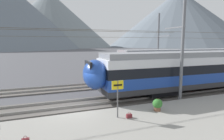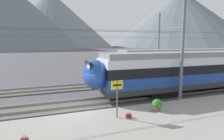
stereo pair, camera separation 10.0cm
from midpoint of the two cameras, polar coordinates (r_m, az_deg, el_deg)
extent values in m
plane|color=#4C4C51|center=(13.54, -10.03, -12.15)|extent=(400.00, 400.00, 0.00)
cube|color=gray|center=(9.74, -5.44, -19.42)|extent=(120.00, 6.48, 0.32)
cube|color=#5B5651|center=(14.81, -11.00, -10.14)|extent=(120.00, 3.00, 0.12)
cube|color=gray|center=(14.09, -10.54, -10.48)|extent=(120.00, 0.07, 0.16)
cube|color=gray|center=(15.45, -11.45, -8.84)|extent=(120.00, 0.07, 0.16)
cube|color=#5B5651|center=(20.22, -13.60, -5.28)|extent=(120.00, 3.00, 0.12)
cube|color=gray|center=(19.50, -13.37, -5.35)|extent=(120.00, 0.07, 0.16)
cube|color=gray|center=(20.89, -13.84, -4.47)|extent=(120.00, 0.07, 0.16)
cube|color=black|center=(17.36, 13.82, -6.04)|extent=(2.80, 2.35, 0.42)
ellipsoid|color=#1E429E|center=(14.62, -4.91, -1.32)|extent=(1.80, 2.70, 2.25)
cube|color=black|center=(14.43, -6.85, 0.24)|extent=(0.16, 1.76, 1.19)
cube|color=#2D2D30|center=(30.53, 29.33, 0.02)|extent=(29.74, 2.95, 0.45)
cube|color=red|center=(30.46, 29.42, 1.23)|extent=(29.74, 2.95, 0.85)
cube|color=black|center=(30.39, 29.52, 2.73)|extent=(29.74, 2.99, 0.75)
cube|color=white|center=(30.34, 29.61, 4.04)|extent=(29.74, 2.95, 0.65)
cube|color=gray|center=(30.32, 29.69, 5.08)|extent=(29.44, 2.75, 0.45)
cube|color=black|center=(24.37, 15.00, -2.04)|extent=(2.80, 2.36, 0.42)
ellipsoid|color=red|center=(21.18, 1.31, 1.63)|extent=(1.80, 2.71, 2.25)
cube|color=black|center=(20.95, 0.04, 2.73)|extent=(0.16, 1.77, 1.19)
cylinder|color=slate|center=(15.61, 20.31, 5.23)|extent=(0.24, 0.24, 8.02)
cube|color=slate|center=(16.43, 18.28, 11.85)|extent=(0.10, 2.34, 0.10)
cylinder|color=#473823|center=(17.23, 16.10, 10.91)|extent=(40.57, 0.02, 0.02)
cylinder|color=slate|center=(26.26, 13.76, 6.90)|extent=(0.24, 0.24, 8.44)
cube|color=slate|center=(25.35, 15.28, 9.69)|extent=(0.10, 2.54, 0.10)
cylinder|color=#473823|center=(24.44, 16.79, 9.11)|extent=(40.57, 0.02, 0.02)
cylinder|color=#59595B|center=(11.22, 1.76, -8.69)|extent=(0.08, 0.08, 2.19)
cube|color=yellow|center=(11.00, 1.78, -4.49)|extent=(0.70, 0.06, 0.50)
cube|color=black|center=(10.97, 1.85, -4.53)|extent=(0.52, 0.01, 0.10)
torus|color=maroon|center=(9.50, -24.29, -17.73)|extent=(0.16, 0.02, 0.16)
cube|color=maroon|center=(11.52, 5.18, -13.42)|extent=(0.32, 0.18, 0.23)
torus|color=maroon|center=(11.46, 5.19, -12.67)|extent=(0.16, 0.02, 0.16)
cylinder|color=brown|center=(12.90, 13.40, -11.08)|extent=(0.43, 0.43, 0.29)
sphere|color=#33752D|center=(12.79, 13.45, -9.67)|extent=(0.63, 0.63, 0.63)
sphere|color=red|center=(12.75, 13.47, -9.06)|extent=(0.35, 0.35, 0.35)
cone|color=slate|center=(217.53, -17.60, 14.07)|extent=(129.45, 129.45, 57.53)
cone|color=slate|center=(246.78, 19.31, 14.14)|extent=(163.03, 163.03, 65.24)
camera|label=1|loc=(0.05, -89.82, 0.02)|focal=30.84mm
camera|label=2|loc=(0.05, 90.18, -0.02)|focal=30.84mm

